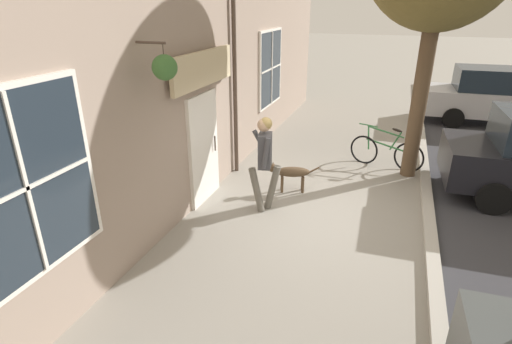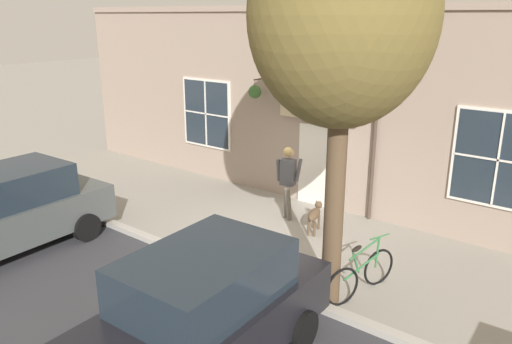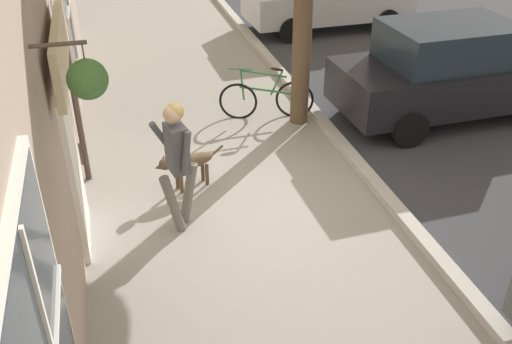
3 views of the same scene
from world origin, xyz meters
The scene contains 9 objects.
ground_plane centered at (0.00, 0.00, 0.00)m, with size 90.00×90.00×0.00m, color gray.
storefront_facade centered at (-2.34, 0.00, 2.49)m, with size 0.95×18.00×4.97m.
pedestrian_walking centered at (-0.92, -0.11, 1.09)m, with size 0.60×0.55×1.80m.
dog_on_leash centered at (-0.68, 0.81, 0.42)m, with size 1.08×0.43×0.63m.
street_tree_by_curb centered at (1.63, 2.53, 4.63)m, with size 3.02×2.72×6.38m.
leaning_bicycle centered at (1.11, 2.86, 0.38)m, with size 1.70×0.48×1.00m.
parked_car_nearest_curb centered at (4.10, -3.69, 0.88)m, with size 4.36×2.05×1.75m.
parked_car_mid_block centered at (4.34, 2.05, 0.88)m, with size 4.36×2.05×1.75m.
fire_hydrant centered at (1.70, -5.26, 0.40)m, with size 0.34×0.20×0.77m.
Camera 2 is at (8.40, 6.20, 4.71)m, focal length 35.00 mm.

